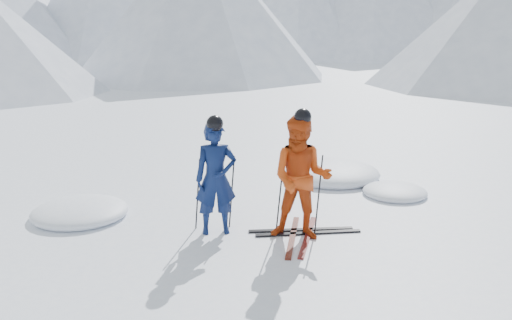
{
  "coord_description": "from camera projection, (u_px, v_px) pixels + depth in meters",
  "views": [
    {
      "loc": [
        -2.36,
        -8.04,
        3.29
      ],
      "look_at": [
        -1.9,
        0.5,
        1.1
      ],
      "focal_mm": 38.0,
      "sensor_mm": 36.0,
      "label": 1
    }
  ],
  "objects": [
    {
      "name": "ground",
      "position": [
        376.0,
        232.0,
        8.71
      ],
      "size": [
        160.0,
        160.0,
        0.0
      ],
      "primitive_type": "plane",
      "color": "white",
      "rests_on": "ground"
    },
    {
      "name": "skier_blue",
      "position": [
        216.0,
        179.0,
        8.5
      ],
      "size": [
        0.7,
        0.5,
        1.8
      ],
      "primitive_type": "imported",
      "rotation": [
        0.0,
        0.0,
        0.11
      ],
      "color": "#0B1945",
      "rests_on": "ground"
    },
    {
      "name": "skier_red",
      "position": [
        301.0,
        178.0,
        8.26
      ],
      "size": [
        1.08,
        0.93,
        1.94
      ],
      "primitive_type": "imported",
      "rotation": [
        0.0,
        0.0,
        -0.23
      ],
      "color": "#BC3C0F",
      "rests_on": "ground"
    },
    {
      "name": "pole_blue_left",
      "position": [
        198.0,
        194.0,
        8.7
      ],
      "size": [
        0.12,
        0.08,
        1.19
      ],
      "primitive_type": "cylinder",
      "rotation": [
        0.05,
        0.08,
        0.0
      ],
      "color": "black",
      "rests_on": "ground"
    },
    {
      "name": "pole_blue_right",
      "position": [
        232.0,
        192.0,
        8.83
      ],
      "size": [
        0.12,
        0.07,
        1.2
      ],
      "primitive_type": "cylinder",
      "rotation": [
        -0.04,
        0.08,
        0.0
      ],
      "color": "black",
      "rests_on": "ground"
    },
    {
      "name": "pole_red_left",
      "position": [
        280.0,
        194.0,
        8.57
      ],
      "size": [
        0.13,
        0.1,
        1.29
      ],
      "primitive_type": "cylinder",
      "rotation": [
        0.06,
        0.08,
        0.0
      ],
      "color": "black",
      "rests_on": "ground"
    },
    {
      "name": "pole_red_right",
      "position": [
        319.0,
        195.0,
        8.5
      ],
      "size": [
        0.13,
        0.09,
        1.29
      ],
      "primitive_type": "cylinder",
      "rotation": [
        -0.05,
        0.08,
        0.0
      ],
      "color": "black",
      "rests_on": "ground"
    },
    {
      "name": "ski_worn_left",
      "position": [
        293.0,
        237.0,
        8.49
      ],
      "size": [
        0.42,
        1.68,
        0.03
      ],
      "primitive_type": "cube",
      "rotation": [
        0.0,
        0.0,
        -0.2
      ],
      "color": "black",
      "rests_on": "ground"
    },
    {
      "name": "ski_worn_right",
      "position": [
        308.0,
        236.0,
        8.5
      ],
      "size": [
        0.54,
        1.66,
        0.03
      ],
      "primitive_type": "cube",
      "rotation": [
        0.0,
        0.0,
        -0.27
      ],
      "color": "black",
      "rests_on": "ground"
    },
    {
      "name": "ski_loose_a",
      "position": [
        301.0,
        230.0,
        8.77
      ],
      "size": [
        1.7,
        0.15,
        0.03
      ],
      "primitive_type": "cube",
      "rotation": [
        0.0,
        0.0,
        1.61
      ],
      "color": "black",
      "rests_on": "ground"
    },
    {
      "name": "ski_loose_b",
      "position": [
        308.0,
        233.0,
        8.63
      ],
      "size": [
        1.7,
        0.21,
        0.03
      ],
      "primitive_type": "cube",
      "rotation": [
        0.0,
        0.0,
        1.64
      ],
      "color": "black",
      "rests_on": "ground"
    },
    {
      "name": "snow_lumps",
      "position": [
        275.0,
        190.0,
        10.93
      ],
      "size": [
        7.29,
        4.02,
        0.45
      ],
      "color": "white",
      "rests_on": "ground"
    }
  ]
}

